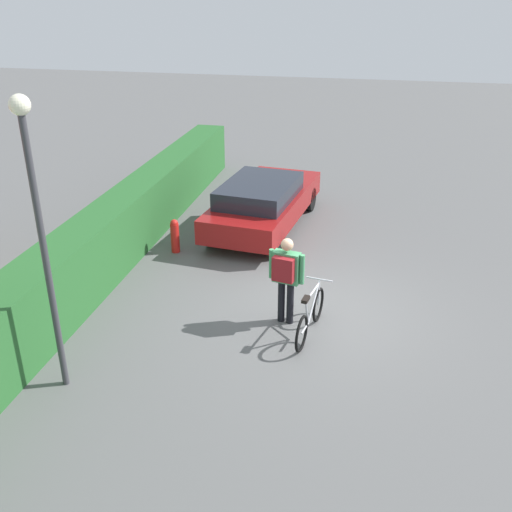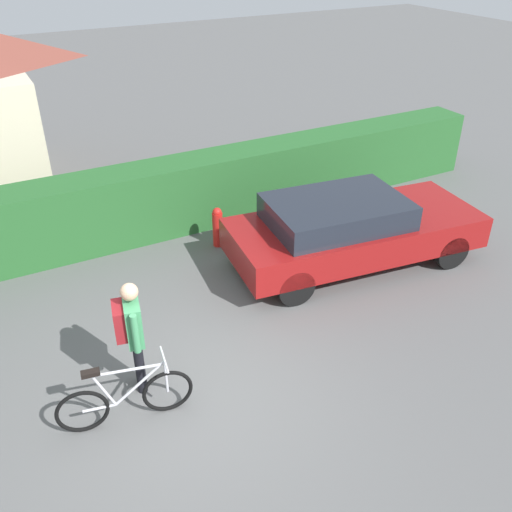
{
  "view_description": "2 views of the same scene",
  "coord_description": "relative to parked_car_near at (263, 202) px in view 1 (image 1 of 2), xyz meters",
  "views": [
    {
      "loc": [
        -9.89,
        -0.9,
        5.79
      ],
      "look_at": [
        0.41,
        1.31,
        0.85
      ],
      "focal_mm": 41.35,
      "sensor_mm": 36.0,
      "label": 1
    },
    {
      "loc": [
        -1.8,
        -5.18,
        5.51
      ],
      "look_at": [
        1.72,
        1.42,
        0.99
      ],
      "focal_mm": 39.24,
      "sensor_mm": 36.0,
      "label": 2
    }
  ],
  "objects": [
    {
      "name": "hedge_row",
      "position": [
        -3.89,
        2.8,
        -0.01
      ],
      "size": [
        17.91,
        0.9,
        1.42
      ],
      "primitive_type": "cube",
      "color": "#265C29",
      "rests_on": "ground"
    },
    {
      "name": "parked_car_near",
      "position": [
        0.0,
        0.0,
        0.0
      ],
      "size": [
        4.77,
        2.35,
        1.33
      ],
      "color": "maroon",
      "rests_on": "ground"
    },
    {
      "name": "bicycle",
      "position": [
        -4.75,
        -1.82,
        -0.35
      ],
      "size": [
        1.7,
        0.5,
        0.93
      ],
      "color": "black",
      "rests_on": "ground"
    },
    {
      "name": "person_rider",
      "position": [
        -4.44,
        -1.31,
        0.31
      ],
      "size": [
        0.42,
        0.66,
        1.69
      ],
      "color": "black",
      "rests_on": "ground"
    },
    {
      "name": "ground_plane",
      "position": [
        -3.89,
        -1.87,
        -0.72
      ],
      "size": [
        60.0,
        60.0,
        0.0
      ],
      "primitive_type": "plane",
      "color": "#595959"
    },
    {
      "name": "street_lamp",
      "position": [
        -6.98,
        1.77,
        2.16
      ],
      "size": [
        0.28,
        0.28,
        4.5
      ],
      "color": "#38383D",
      "rests_on": "ground"
    },
    {
      "name": "fire_hydrant",
      "position": [
        -1.86,
        1.72,
        -0.31
      ],
      "size": [
        0.2,
        0.2,
        0.81
      ],
      "color": "red",
      "rests_on": "ground"
    }
  ]
}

